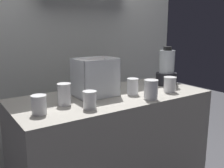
{
  "coord_description": "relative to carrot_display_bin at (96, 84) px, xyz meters",
  "views": [
    {
      "loc": [
        -0.98,
        -1.45,
        1.37
      ],
      "look_at": [
        0.0,
        0.0,
        0.98
      ],
      "focal_mm": 40.78,
      "sensor_mm": 36.0,
      "label": 1
    }
  ],
  "objects": [
    {
      "name": "counter",
      "position": [
        0.1,
        -0.05,
        -0.54
      ],
      "size": [
        1.4,
        0.64,
        0.9
      ],
      "primitive_type": "cube",
      "color": "#9E998E",
      "rests_on": "ground_plane"
    },
    {
      "name": "back_wall_unit",
      "position": [
        0.1,
        0.72,
        0.28
      ],
      "size": [
        2.6,
        0.24,
        2.5
      ],
      "color": "silver",
      "rests_on": "ground_plane"
    },
    {
      "name": "carrot_display_bin",
      "position": [
        0.0,
        0.0,
        0.0
      ],
      "size": [
        0.28,
        0.21,
        0.26
      ],
      "color": "white",
      "rests_on": "counter"
    },
    {
      "name": "blender_pitcher",
      "position": [
        0.67,
        -0.02,
        0.04
      ],
      "size": [
        0.17,
        0.17,
        0.32
      ],
      "color": "black",
      "rests_on": "counter"
    },
    {
      "name": "juice_cup_carrot_far_left",
      "position": [
        -0.46,
        -0.17,
        -0.04
      ],
      "size": [
        0.09,
        0.09,
        0.11
      ],
      "color": "white",
      "rests_on": "counter"
    },
    {
      "name": "juice_cup_beet_left",
      "position": [
        -0.28,
        -0.08,
        -0.03
      ],
      "size": [
        0.09,
        0.09,
        0.13
      ],
      "color": "white",
      "rests_on": "counter"
    },
    {
      "name": "juice_cup_beet_middle",
      "position": [
        -0.18,
        -0.24,
        -0.04
      ],
      "size": [
        0.08,
        0.08,
        0.11
      ],
      "color": "white",
      "rests_on": "counter"
    },
    {
      "name": "juice_cup_beet_right",
      "position": [
        0.23,
        -0.12,
        -0.04
      ],
      "size": [
        0.08,
        0.08,
        0.12
      ],
      "color": "white",
      "rests_on": "counter"
    },
    {
      "name": "juice_cup_beet_far_right",
      "position": [
        0.25,
        -0.29,
        -0.03
      ],
      "size": [
        0.09,
        0.09,
        0.13
      ],
      "color": "white",
      "rests_on": "counter"
    },
    {
      "name": "juice_cup_carrot_rightmost",
      "position": [
        0.51,
        -0.22,
        -0.04
      ],
      "size": [
        0.09,
        0.09,
        0.11
      ],
      "color": "white",
      "rests_on": "counter"
    }
  ]
}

